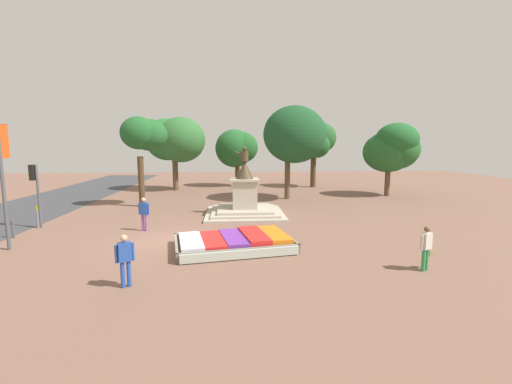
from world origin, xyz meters
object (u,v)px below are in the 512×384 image
object	(u,v)px
pedestrian_with_handbag	(426,246)
pedestrian_crossing_plaza	(144,212)
pedestrian_near_planter	(125,257)
kerb_bollard_mid_b	(13,228)
statue_monument	(245,201)
traffic_light_mid_block	(35,184)
flower_planter	(236,242)
kerb_bollard_north	(38,219)
banner_pole	(2,176)

from	to	relation	value
pedestrian_with_handbag	pedestrian_crossing_plaza	xyz separation A→B (m)	(-11.03, 6.26, 0.11)
pedestrian_with_handbag	pedestrian_near_planter	distance (m)	9.89
kerb_bollard_mid_b	pedestrian_crossing_plaza	bearing A→B (deg)	9.41
kerb_bollard_mid_b	statue_monument	bearing A→B (deg)	22.66
traffic_light_mid_block	kerb_bollard_mid_b	world-z (taller)	traffic_light_mid_block
pedestrian_with_handbag	traffic_light_mid_block	bearing A→B (deg)	156.31
flower_planter	pedestrian_crossing_plaza	xyz separation A→B (m)	(-4.53, 3.25, 0.73)
kerb_bollard_north	traffic_light_mid_block	bearing A→B (deg)	88.32
pedestrian_crossing_plaza	kerb_bollard_mid_b	xyz separation A→B (m)	(-5.74, -0.95, -0.51)
kerb_bollard_mid_b	kerb_bollard_north	xyz separation A→B (m)	(0.04, 1.95, 0.00)
banner_pole	pedestrian_near_planter	distance (m)	7.57
banner_pole	pedestrian_with_handbag	size ratio (longest dim) A/B	3.54
statue_monument	kerb_bollard_mid_b	xyz separation A→B (m)	(-10.92, -4.56, -0.40)
pedestrian_with_handbag	kerb_bollard_mid_b	size ratio (longest dim) A/B	1.75
flower_planter	kerb_bollard_north	world-z (taller)	kerb_bollard_north
statue_monument	pedestrian_with_handbag	size ratio (longest dim) A/B	3.02
traffic_light_mid_block	kerb_bollard_north	distance (m)	1.81
flower_planter	pedestrian_near_planter	world-z (taller)	pedestrian_near_planter
kerb_bollard_north	kerb_bollard_mid_b	bearing A→B (deg)	-91.26
traffic_light_mid_block	flower_planter	bearing A→B (deg)	-22.94
flower_planter	traffic_light_mid_block	bearing A→B (deg)	157.06
pedestrian_with_handbag	kerb_bollard_mid_b	distance (m)	17.59
traffic_light_mid_block	pedestrian_with_handbag	xyz separation A→B (m)	(16.72, -7.33, -1.41)
pedestrian_crossing_plaza	kerb_bollard_north	xyz separation A→B (m)	(-5.69, 1.00, -0.51)
pedestrian_with_handbag	statue_monument	bearing A→B (deg)	120.66
flower_planter	traffic_light_mid_block	world-z (taller)	traffic_light_mid_block
pedestrian_near_planter	pedestrian_crossing_plaza	distance (m)	7.04
banner_pole	pedestrian_with_handbag	world-z (taller)	banner_pole
kerb_bollard_mid_b	pedestrian_near_planter	bearing A→B (deg)	-40.97
flower_planter	pedestrian_crossing_plaza	size ratio (longest dim) A/B	3.11
flower_planter	kerb_bollard_north	xyz separation A→B (m)	(-10.23, 4.26, 0.22)
banner_pole	traffic_light_mid_block	bearing A→B (deg)	103.00
pedestrian_with_handbag	pedestrian_near_planter	size ratio (longest dim) A/B	0.95
pedestrian_crossing_plaza	flower_planter	bearing A→B (deg)	-35.66
traffic_light_mid_block	banner_pole	bearing A→B (deg)	-77.00
statue_monument	pedestrian_crossing_plaza	xyz separation A→B (m)	(-5.18, -3.61, 0.11)
kerb_bollard_mid_b	flower_planter	bearing A→B (deg)	-12.64
traffic_light_mid_block	pedestrian_crossing_plaza	bearing A→B (deg)	-10.68
kerb_bollard_north	flower_planter	bearing A→B (deg)	-22.60
pedestrian_crossing_plaza	kerb_bollard_north	size ratio (longest dim) A/B	1.88
pedestrian_near_planter	kerb_bollard_north	size ratio (longest dim) A/B	1.83
traffic_light_mid_block	pedestrian_crossing_plaza	xyz separation A→B (m)	(5.69, -1.07, -1.30)
traffic_light_mid_block	kerb_bollard_mid_b	bearing A→B (deg)	-91.27
banner_pole	pedestrian_near_planter	bearing A→B (deg)	-34.85
traffic_light_mid_block	banner_pole	xyz separation A→B (m)	(0.89, -3.86, 0.79)
flower_planter	pedestrian_crossing_plaza	distance (m)	5.63
flower_planter	kerb_bollard_north	bearing A→B (deg)	157.40
pedestrian_with_handbag	kerb_bollard_mid_b	xyz separation A→B (m)	(-16.76, 5.31, -0.40)
flower_planter	kerb_bollard_mid_b	bearing A→B (deg)	167.36
banner_pole	kerb_bollard_north	size ratio (longest dim) A/B	6.15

